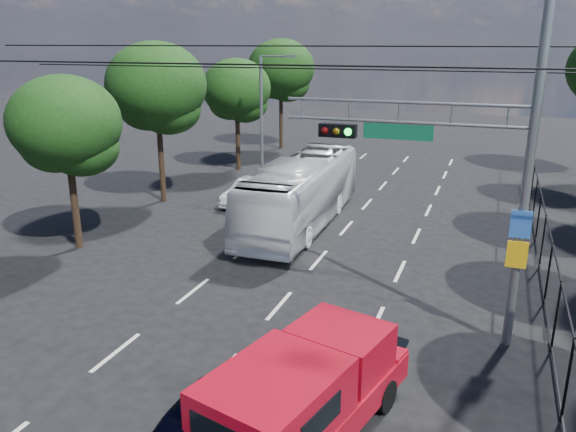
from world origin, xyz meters
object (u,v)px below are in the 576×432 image
at_px(signal_mast, 478,147).
at_px(white_bus, 302,192).
at_px(red_pickup, 306,391).
at_px(white_van, 250,192).

xyz_separation_m(signal_mast, white_bus, (-7.28, 7.84, -3.77)).
distance_m(red_pickup, white_van, 17.49).
xyz_separation_m(white_bus, white_van, (-3.50, 2.21, -0.85)).
bearing_deg(white_van, signal_mast, -36.89).
bearing_deg(white_bus, white_van, 146.41).
distance_m(signal_mast, white_bus, 11.35).
bearing_deg(red_pickup, signal_mast, 64.30).
bearing_deg(red_pickup, white_van, 117.93).
height_order(red_pickup, white_bus, white_bus).
bearing_deg(red_pickup, white_bus, 109.50).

